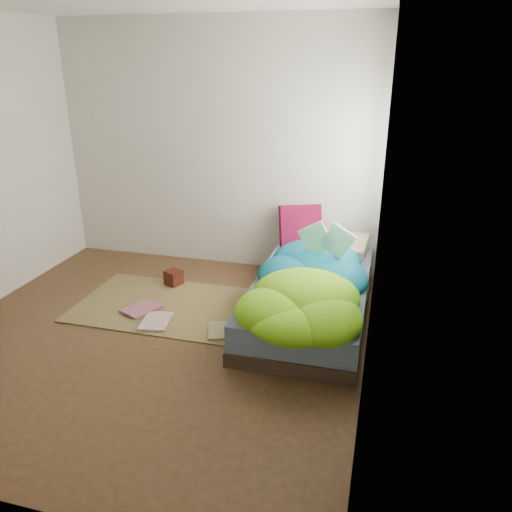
{
  "coord_description": "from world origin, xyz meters",
  "views": [
    {
      "loc": [
        1.79,
        -3.31,
        2.17
      ],
      "look_at": [
        0.7,
        0.75,
        0.52
      ],
      "focal_mm": 35.0,
      "sensor_mm": 36.0,
      "label": 1
    }
  ],
  "objects": [
    {
      "name": "pillow_floral",
      "position": [
        1.33,
        1.5,
        0.41
      ],
      "size": [
        0.68,
        0.45,
        0.14
      ],
      "primitive_type": "cube",
      "rotation": [
        0.0,
        0.0,
        -0.09
      ],
      "color": "silver",
      "rests_on": "bed"
    },
    {
      "name": "ground",
      "position": [
        0.0,
        0.0,
        0.0
      ],
      "size": [
        3.5,
        3.5,
        0.0
      ],
      "primitive_type": "cube",
      "color": "#3C2D17",
      "rests_on": "ground"
    },
    {
      "name": "floor_book_b",
      "position": [
        -0.4,
        0.43,
        0.03
      ],
      "size": [
        0.35,
        0.39,
        0.03
      ],
      "primitive_type": "imported",
      "rotation": [
        0.0,
        0.0,
        -0.44
      ],
      "color": "#B5686F",
      "rests_on": "rug"
    },
    {
      "name": "pillow_magenta",
      "position": [
        0.96,
        1.62,
        0.56
      ],
      "size": [
        0.45,
        0.29,
        0.43
      ],
      "primitive_type": "cube",
      "rotation": [
        0.0,
        0.0,
        0.39
      ],
      "color": "#48041C",
      "rests_on": "bed"
    },
    {
      "name": "bed",
      "position": [
        1.22,
        0.72,
        0.17
      ],
      "size": [
        1.0,
        2.0,
        0.34
      ],
      "color": "#35251C",
      "rests_on": "ground"
    },
    {
      "name": "floor_book_c",
      "position": [
        0.44,
        0.17,
        0.02
      ],
      "size": [
        0.3,
        0.35,
        0.02
      ],
      "primitive_type": "imported",
      "rotation": [
        0.0,
        0.0,
        0.34
      ],
      "color": "tan",
      "rests_on": "rug"
    },
    {
      "name": "rug",
      "position": [
        -0.15,
        0.55,
        0.01
      ],
      "size": [
        1.6,
        1.1,
        0.01
      ],
      "primitive_type": "cube",
      "color": "brown",
      "rests_on": "ground"
    },
    {
      "name": "open_book",
      "position": [
        1.33,
        0.81,
        0.8
      ],
      "size": [
        0.41,
        0.13,
        0.25
      ],
      "primitive_type": null,
      "rotation": [
        0.0,
        0.0,
        -0.1
      ],
      "color": "#297D2B",
      "rests_on": "duvet"
    },
    {
      "name": "room_walls",
      "position": [
        0.01,
        0.01,
        1.63
      ],
      "size": [
        3.54,
        3.54,
        2.62
      ],
      "color": "beige",
      "rests_on": "ground"
    },
    {
      "name": "duvet",
      "position": [
        1.22,
        0.5,
        0.51
      ],
      "size": [
        0.96,
        1.84,
        0.34
      ],
      "primitive_type": null,
      "color": "#085E7B",
      "rests_on": "bed"
    },
    {
      "name": "floor_book_a",
      "position": [
        -0.18,
        0.19,
        0.02
      ],
      "size": [
        0.29,
        0.37,
        0.03
      ],
      "primitive_type": "imported",
      "rotation": [
        0.0,
        0.0,
        0.16
      ],
      "color": "silver",
      "rests_on": "rug"
    },
    {
      "name": "wooden_box",
      "position": [
        -0.24,
        1.01,
        0.09
      ],
      "size": [
        0.2,
        0.2,
        0.15
      ],
      "primitive_type": "cube",
      "rotation": [
        0.0,
        0.0,
        -0.43
      ],
      "color": "black",
      "rests_on": "rug"
    }
  ]
}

